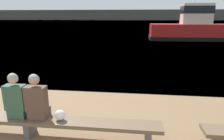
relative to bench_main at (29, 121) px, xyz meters
The scene contains 7 objects.
water_surface 122.79m from the bench_main, 89.54° to the left, with size 240.00×240.00×0.00m, color #386084.
far_shoreline 148.29m from the bench_main, 89.62° to the left, with size 600.00×12.00×7.14m, color #4C4C42.
bench_main is the anchor object (origin of this frame).
person_left 0.58m from the bench_main, behind, with size 0.45×0.37×1.04m.
person_right 0.58m from the bench_main, ahead, with size 0.45×0.37×1.04m.
shopping_bag 0.75m from the bench_main, ahead, with size 0.23×0.17×0.24m.
tugboat_red 21.71m from the bench_main, 66.77° to the left, with size 9.15×3.10×6.55m.
Camera 1 is at (1.31, -0.53, 2.61)m, focal length 32.00 mm.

